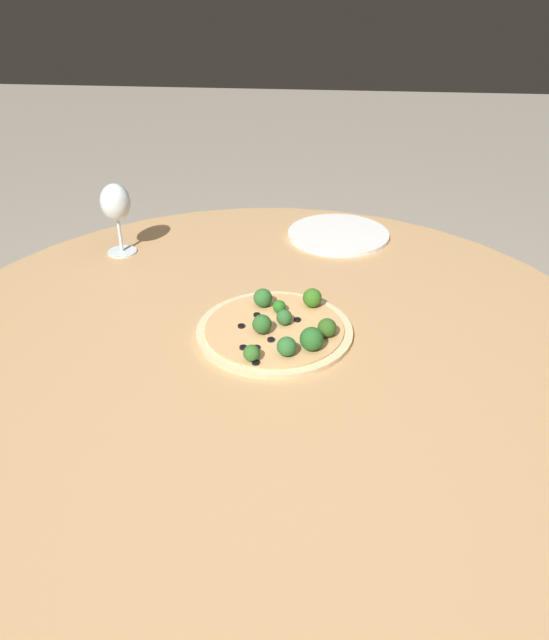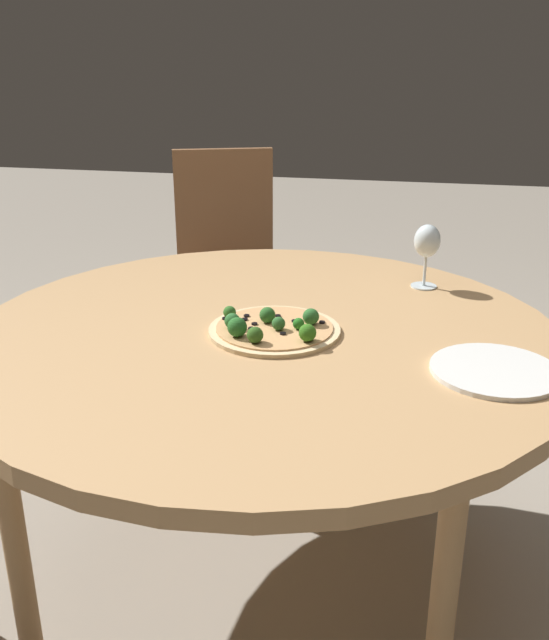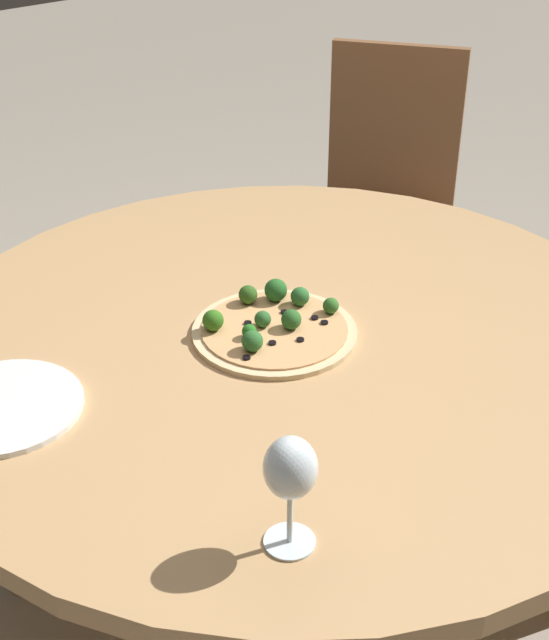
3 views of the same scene
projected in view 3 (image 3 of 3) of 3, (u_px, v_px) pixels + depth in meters
ground_plane at (287, 601)px, 2.00m from camera, size 12.00×12.00×0.00m
dining_table at (290, 354)px, 1.65m from camera, size 1.38×1.38×0.71m
chair_2 at (383, 208)px, 2.58m from camera, size 0.55×0.55×0.96m
pizza at (273, 326)px, 1.62m from camera, size 0.30×0.30×0.06m
wine_glass at (290, 472)px, 1.11m from camera, size 0.07×0.07×0.17m
plate_near at (2, 406)px, 1.42m from camera, size 0.26×0.26×0.01m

